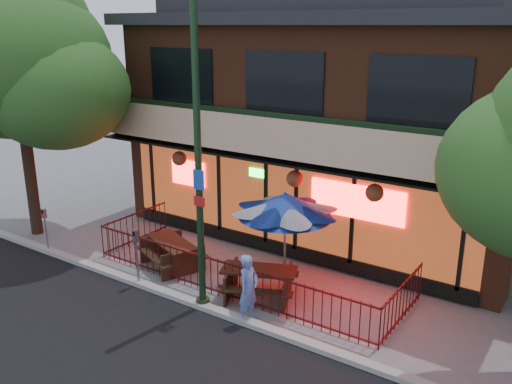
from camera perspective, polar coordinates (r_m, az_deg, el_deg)
ground at (r=13.62m, az=-4.52°, el=-11.16°), size 80.00×80.00×0.00m
curb at (r=13.25m, az=-5.89°, el=-11.76°), size 80.00×0.25×0.12m
restaurant_building at (r=18.23m, az=9.38°, el=9.62°), size 12.96×9.49×8.05m
patio_fence at (r=13.69m, az=-3.26°, el=-8.02°), size 8.44×2.62×1.00m
street_light at (r=12.14m, az=-6.03°, el=1.29°), size 0.43×0.32×7.00m
street_tree_left at (r=17.89m, az=-23.76°, el=13.28°), size 5.60×5.60×8.05m
picnic_table_left at (r=15.22m, az=-8.84°, el=-6.03°), size 2.18×1.95×0.77m
picnic_table_right at (r=13.42m, az=0.31°, el=-9.10°), size 2.22×1.99×0.78m
patio_umbrella at (r=13.21m, az=3.12°, el=-1.36°), size 2.32×2.32×2.65m
pedestrian at (r=12.30m, az=-0.79°, el=-10.14°), size 0.39×0.59×1.62m
parking_meter_near at (r=14.15m, az=-12.49°, el=-5.78°), size 0.15×0.13×1.52m
parking_meter_far at (r=16.97m, az=-21.31°, el=-3.06°), size 0.12×0.11×1.36m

